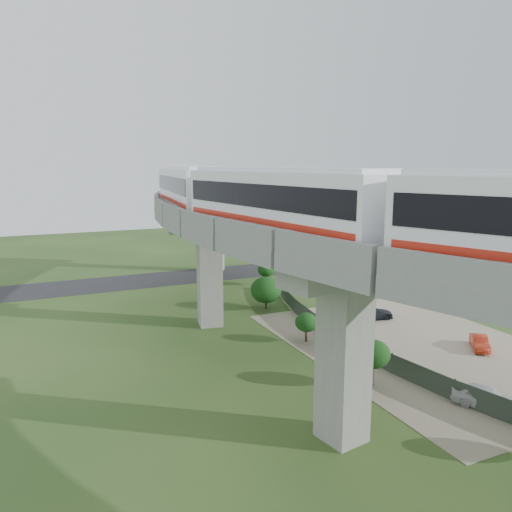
# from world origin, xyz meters

# --- Properties ---
(ground) EXTENTS (160.00, 160.00, 0.00)m
(ground) POSITION_xyz_m (0.00, 0.00, 0.00)
(ground) COLOR #27451B
(ground) RESTS_ON ground
(dirt_lot) EXTENTS (18.00, 26.00, 0.04)m
(dirt_lot) POSITION_xyz_m (14.00, -2.00, 0.02)
(dirt_lot) COLOR #7E735C
(dirt_lot) RESTS_ON ground
(asphalt_road) EXTENTS (60.00, 8.00, 0.03)m
(asphalt_road) POSITION_xyz_m (0.00, 30.00, 0.01)
(asphalt_road) COLOR #232326
(asphalt_road) RESTS_ON ground
(viaduct) EXTENTS (19.58, 73.98, 11.40)m
(viaduct) POSITION_xyz_m (3.84, 0.00, 9.05)
(viaduct) COLOR #99968E
(viaduct) RESTS_ON ground
(metro_train) EXTENTS (11.17, 61.34, 3.64)m
(metro_train) POSITION_xyz_m (0.35, -0.94, 12.31)
(metro_train) COLOR white
(metro_train) RESTS_ON ground
(fence) EXTENTS (3.87, 38.73, 1.50)m
(fence) POSITION_xyz_m (9.75, 0.00, 0.75)
(fence) COLOR #2D382D
(fence) RESTS_ON ground
(tree_0) EXTENTS (2.00, 2.00, 2.76)m
(tree_0) POSITION_xyz_m (11.80, 21.61, 1.90)
(tree_0) COLOR #382314
(tree_0) RESTS_ON ground
(tree_1) EXTENTS (3.07, 3.07, 3.27)m
(tree_1) POSITION_xyz_m (7.56, 12.72, 1.96)
(tree_1) COLOR #382314
(tree_1) RESTS_ON ground
(tree_2) EXTENTS (1.83, 1.83, 2.44)m
(tree_2) POSITION_xyz_m (6.47, 2.88, 1.66)
(tree_2) COLOR #382314
(tree_2) RESTS_ON ground
(tree_3) EXTENTS (2.16, 2.16, 3.13)m
(tree_3) POSITION_xyz_m (6.26, -6.03, 2.21)
(tree_3) COLOR #382314
(tree_3) RESTS_ON ground
(car_white) EXTENTS (3.40, 4.17, 1.34)m
(car_white) POSITION_xyz_m (10.56, -11.25, 0.71)
(car_white) COLOR silver
(car_white) RESTS_ON dirt_lot
(car_red) EXTENTS (2.87, 3.19, 1.05)m
(car_red) POSITION_xyz_m (17.94, -4.13, 0.57)
(car_red) COLOR #B22610
(car_red) RESTS_ON dirt_lot
(car_dark) EXTENTS (4.32, 2.16, 1.20)m
(car_dark) POSITION_xyz_m (15.00, 5.58, 0.64)
(car_dark) COLOR black
(car_dark) RESTS_ON dirt_lot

